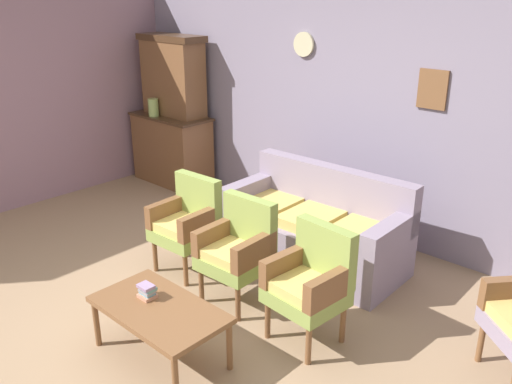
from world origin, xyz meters
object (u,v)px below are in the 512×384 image
at_px(side_cabinet, 172,149).
at_px(armchair_near_cabinet, 311,280).
at_px(floral_couch, 315,230).
at_px(coffee_table, 159,312).
at_px(vase_on_cabinet, 153,107).
at_px(book_stack_on_table, 147,291).
at_px(armchair_near_couch_end, 238,247).
at_px(armchair_row_middle, 187,221).

bearing_deg(side_cabinet, armchair_near_cabinet, -23.63).
bearing_deg(floral_couch, coffee_table, -87.51).
bearing_deg(floral_couch, side_cabinet, 169.66).
bearing_deg(vase_on_cabinet, coffee_table, -37.15).
bearing_deg(coffee_table, book_stack_on_table, 172.18).
relative_size(side_cabinet, floral_couch, 0.64).
relative_size(side_cabinet, vase_on_cabinet, 5.00).
height_order(armchair_near_cabinet, book_stack_on_table, armchair_near_cabinet).
bearing_deg(book_stack_on_table, coffee_table, -7.82).
bearing_deg(floral_couch, armchair_near_cabinet, -54.91).
height_order(side_cabinet, armchair_near_couch_end, side_cabinet).
distance_m(armchair_near_cabinet, coffee_table, 1.12).
height_order(vase_on_cabinet, armchair_near_cabinet, vase_on_cabinet).
distance_m(armchair_row_middle, armchair_near_couch_end, 0.73).
height_order(vase_on_cabinet, coffee_table, vase_on_cabinet).
height_order(side_cabinet, armchair_near_cabinet, side_cabinet).
distance_m(armchair_row_middle, armchair_near_cabinet, 1.50).
distance_m(side_cabinet, coffee_table, 3.80).
bearing_deg(vase_on_cabinet, armchair_near_couch_end, -25.18).
bearing_deg(armchair_near_couch_end, armchair_near_cabinet, -1.13).
xyz_separation_m(side_cabinet, floral_couch, (2.81, -0.51, -0.14)).
bearing_deg(floral_couch, vase_on_cabinet, 173.38).
bearing_deg(floral_couch, armchair_row_middle, -128.93).
height_order(armchair_near_couch_end, coffee_table, armchair_near_couch_end).
distance_m(armchair_near_couch_end, coffee_table, 0.95).
relative_size(vase_on_cabinet, floral_couch, 0.13).
height_order(floral_couch, armchair_row_middle, same).
relative_size(vase_on_cabinet, armchair_row_middle, 0.26).
xyz_separation_m(vase_on_cabinet, book_stack_on_table, (2.87, -2.27, -0.57)).
relative_size(vase_on_cabinet, book_stack_on_table, 1.89).
relative_size(armchair_row_middle, armchair_near_couch_end, 1.00).
bearing_deg(vase_on_cabinet, armchair_row_middle, -30.83).
relative_size(armchair_row_middle, coffee_table, 0.90).
distance_m(floral_couch, book_stack_on_table, 1.93).
bearing_deg(side_cabinet, armchair_row_middle, -35.70).
bearing_deg(vase_on_cabinet, book_stack_on_table, -38.36).
bearing_deg(side_cabinet, book_stack_on_table, -41.71).
bearing_deg(armchair_near_cabinet, coffee_table, -125.08).
bearing_deg(book_stack_on_table, floral_couch, 87.85).
height_order(floral_couch, armchair_near_couch_end, same).
height_order(vase_on_cabinet, armchair_near_couch_end, vase_on_cabinet).
height_order(floral_couch, book_stack_on_table, floral_couch).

